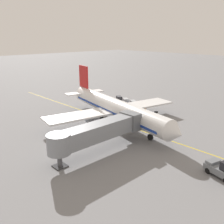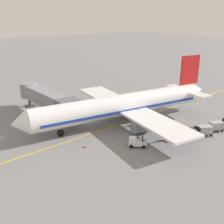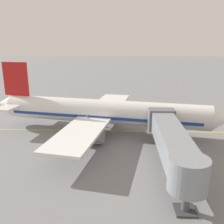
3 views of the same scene
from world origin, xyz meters
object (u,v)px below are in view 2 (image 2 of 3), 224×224
(baggage_cart_third_in_train, at_px, (216,126))
(safety_cone_nose_left, at_px, (85,146))
(ground_crew_marshaller, at_px, (165,136))
(ground_crew_loader, at_px, (174,133))
(jet_bridge, at_px, (45,98))
(baggage_cart_second_in_train, at_px, (205,130))
(baggage_tug_trailing, at_px, (137,142))
(ground_crew_wing_walker, at_px, (159,125))
(parked_airliner, at_px, (124,105))
(baggage_cart_front, at_px, (189,133))
(baggage_tug_lead, at_px, (194,133))

(baggage_cart_third_in_train, distance_m, safety_cone_nose_left, 21.48)
(baggage_cart_third_in_train, relative_size, ground_crew_marshaller, 1.70)
(safety_cone_nose_left, bearing_deg, ground_crew_loader, -118.83)
(baggage_cart_third_in_train, xyz_separation_m, ground_crew_marshaller, (2.95, 9.35, 0.00))
(jet_bridge, bearing_deg, baggage_cart_second_in_train, -149.39)
(baggage_tug_trailing, relative_size, ground_crew_marshaller, 1.55)
(baggage_cart_third_in_train, xyz_separation_m, ground_crew_wing_walker, (6.28, 6.69, 0.00))
(baggage_cart_second_in_train, bearing_deg, ground_crew_wing_walker, 31.81)
(parked_airliner, relative_size, safety_cone_nose_left, 62.99)
(ground_crew_loader, bearing_deg, jet_bridge, 23.68)
(baggage_tug_trailing, height_order, ground_crew_loader, ground_crew_loader)
(parked_airliner, xyz_separation_m, ground_crew_loader, (-9.89, -1.15, -2.23))
(jet_bridge, distance_m, ground_crew_wing_walker, 21.34)
(baggage_cart_front, bearing_deg, parked_airliner, 15.01)
(baggage_tug_trailing, bearing_deg, baggage_cart_front, -112.07)
(jet_bridge, bearing_deg, safety_cone_nose_left, 172.24)
(ground_crew_marshaller, bearing_deg, jet_bridge, 20.28)
(baggage_tug_lead, distance_m, ground_crew_loader, 3.21)
(baggage_cart_second_in_train, distance_m, ground_crew_loader, 5.30)
(ground_crew_marshaller, relative_size, safety_cone_nose_left, 2.86)
(baggage_tug_trailing, distance_m, baggage_cart_front, 8.47)
(baggage_tug_trailing, bearing_deg, baggage_tug_lead, -111.78)
(baggage_tug_lead, bearing_deg, baggage_cart_third_in_train, -100.63)
(baggage_tug_lead, distance_m, baggage_cart_third_in_train, 5.02)
(ground_crew_loader, bearing_deg, baggage_tug_lead, -120.46)
(parked_airliner, distance_m, jet_bridge, 14.84)
(ground_crew_marshaller, bearing_deg, baggage_cart_front, -115.83)
(baggage_tug_lead, xyz_separation_m, baggage_cart_third_in_train, (-0.93, -4.93, 0.24))
(baggage_cart_third_in_train, distance_m, ground_crew_loader, 8.10)
(baggage_cart_second_in_train, bearing_deg, baggage_tug_trailing, 68.62)
(parked_airliner, relative_size, baggage_tug_trailing, 14.19)
(baggage_tug_lead, xyz_separation_m, ground_crew_marshaller, (2.02, 4.43, 0.24))
(baggage_tug_lead, xyz_separation_m, ground_crew_loader, (1.62, 2.76, 0.24))
(ground_crew_loader, xyz_separation_m, ground_crew_marshaller, (0.40, 1.67, 0.00))
(ground_crew_wing_walker, bearing_deg, jet_bridge, 30.21)
(baggage_cart_third_in_train, relative_size, ground_crew_wing_walker, 1.70)
(baggage_cart_front, relative_size, ground_crew_marshaller, 1.70)
(baggage_cart_front, height_order, safety_cone_nose_left, baggage_cart_front)
(baggage_cart_second_in_train, bearing_deg, jet_bridge, 30.61)
(parked_airliner, bearing_deg, baggage_cart_second_in_train, -154.22)
(baggage_tug_trailing, bearing_deg, parked_airliner, -31.14)
(baggage_cart_front, relative_size, baggage_cart_second_in_train, 1.00)
(baggage_cart_front, xyz_separation_m, ground_crew_marshaller, (1.70, 3.52, 0.00))
(jet_bridge, xyz_separation_m, ground_crew_marshaller, (-21.64, -8.00, -2.51))
(jet_bridge, height_order, safety_cone_nose_left, jet_bridge)
(baggage_cart_front, bearing_deg, baggage_cart_third_in_train, -102.02)
(parked_airliner, distance_m, baggage_tug_trailing, 9.69)
(baggage_cart_second_in_train, relative_size, ground_crew_loader, 1.70)
(baggage_tug_lead, height_order, baggage_cart_front, baggage_tug_lead)
(jet_bridge, height_order, ground_crew_marshaller, jet_bridge)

